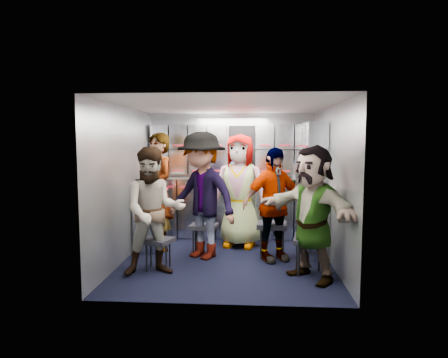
# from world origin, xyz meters

# --- Properties ---
(floor) EXTENTS (3.00, 3.00, 0.00)m
(floor) POSITION_xyz_m (0.00, 0.00, 0.00)
(floor) COLOR black
(floor) RESTS_ON ground
(wall_back) EXTENTS (2.80, 0.04, 2.10)m
(wall_back) POSITION_xyz_m (0.00, 1.50, 1.05)
(wall_back) COLOR #9297A0
(wall_back) RESTS_ON ground
(wall_left) EXTENTS (0.04, 3.00, 2.10)m
(wall_left) POSITION_xyz_m (-1.40, 0.00, 1.05)
(wall_left) COLOR #9297A0
(wall_left) RESTS_ON ground
(wall_right) EXTENTS (0.04, 3.00, 2.10)m
(wall_right) POSITION_xyz_m (1.40, 0.00, 1.05)
(wall_right) COLOR #9297A0
(wall_right) RESTS_ON ground
(ceiling) EXTENTS (2.80, 3.00, 0.02)m
(ceiling) POSITION_xyz_m (0.00, 0.00, 2.10)
(ceiling) COLOR silver
(ceiling) RESTS_ON wall_back
(cart_bank_back) EXTENTS (2.68, 0.38, 0.99)m
(cart_bank_back) POSITION_xyz_m (0.00, 1.29, 0.49)
(cart_bank_back) COLOR #8E949C
(cart_bank_back) RESTS_ON ground
(cart_bank_left) EXTENTS (0.38, 0.76, 0.99)m
(cart_bank_left) POSITION_xyz_m (-1.19, 0.56, 0.49)
(cart_bank_left) COLOR #8E949C
(cart_bank_left) RESTS_ON ground
(counter) EXTENTS (2.68, 0.42, 0.03)m
(counter) POSITION_xyz_m (0.00, 1.29, 1.01)
(counter) COLOR #BABDC2
(counter) RESTS_ON cart_bank_back
(locker_bank_back) EXTENTS (2.68, 0.28, 0.82)m
(locker_bank_back) POSITION_xyz_m (0.00, 1.35, 1.49)
(locker_bank_back) COLOR #8E949C
(locker_bank_back) RESTS_ON wall_back
(locker_bank_right) EXTENTS (0.28, 1.00, 0.82)m
(locker_bank_right) POSITION_xyz_m (1.25, 0.70, 1.49)
(locker_bank_right) COLOR #8E949C
(locker_bank_right) RESTS_ON wall_right
(right_cabinet) EXTENTS (0.28, 1.20, 1.00)m
(right_cabinet) POSITION_xyz_m (1.25, 0.60, 0.50)
(right_cabinet) COLOR #8E949C
(right_cabinet) RESTS_ON ground
(coffee_niche) EXTENTS (0.46, 0.16, 0.84)m
(coffee_niche) POSITION_xyz_m (0.18, 1.41, 1.47)
(coffee_niche) COLOR black
(coffee_niche) RESTS_ON wall_back
(red_latch_strip) EXTENTS (2.60, 0.02, 0.03)m
(red_latch_strip) POSITION_xyz_m (0.00, 1.09, 0.88)
(red_latch_strip) COLOR maroon
(red_latch_strip) RESTS_ON cart_bank_back
(jump_seat_near_left) EXTENTS (0.43, 0.42, 0.40)m
(jump_seat_near_left) POSITION_xyz_m (-0.84, -0.46, 0.36)
(jump_seat_near_left) COLOR black
(jump_seat_near_left) RESTS_ON ground
(jump_seat_mid_left) EXTENTS (0.42, 0.41, 0.43)m
(jump_seat_mid_left) POSITION_xyz_m (-0.35, 0.28, 0.38)
(jump_seat_mid_left) COLOR black
(jump_seat_mid_left) RESTS_ON ground
(jump_seat_center) EXTENTS (0.49, 0.48, 0.46)m
(jump_seat_center) POSITION_xyz_m (0.16, 0.93, 0.40)
(jump_seat_center) COLOR black
(jump_seat_center) RESTS_ON ground
(jump_seat_mid_right) EXTENTS (0.44, 0.42, 0.48)m
(jump_seat_mid_right) POSITION_xyz_m (0.63, 0.21, 0.43)
(jump_seat_mid_right) COLOR black
(jump_seat_mid_right) RESTS_ON ground
(jump_seat_near_right) EXTENTS (0.44, 0.42, 0.45)m
(jump_seat_near_right) POSITION_xyz_m (1.05, -0.50, 0.40)
(jump_seat_near_right) COLOR black
(jump_seat_near_right) RESTS_ON ground
(attendant_standing) EXTENTS (0.72, 0.76, 1.76)m
(attendant_standing) POSITION_xyz_m (-1.05, 0.47, 0.88)
(attendant_standing) COLOR black
(attendant_standing) RESTS_ON ground
(attendant_arc_a) EXTENTS (0.91, 0.80, 1.57)m
(attendant_arc_a) POSITION_xyz_m (-0.84, -0.64, 0.78)
(attendant_arc_a) COLOR black
(attendant_arc_a) RESTS_ON ground
(attendant_arc_b) EXTENTS (1.31, 1.17, 1.76)m
(attendant_arc_b) POSITION_xyz_m (-0.35, 0.10, 0.88)
(attendant_arc_b) COLOR black
(attendant_arc_b) RESTS_ON ground
(attendant_arc_c) EXTENTS (0.94, 0.71, 1.74)m
(attendant_arc_c) POSITION_xyz_m (0.16, 0.75, 0.87)
(attendant_arc_c) COLOR black
(attendant_arc_c) RESTS_ON ground
(attendant_arc_d) EXTENTS (0.98, 0.76, 1.55)m
(attendant_arc_d) POSITION_xyz_m (0.63, 0.03, 0.77)
(attendant_arc_d) COLOR black
(attendant_arc_d) RESTS_ON ground
(attendant_arc_e) EXTENTS (1.29, 1.45, 1.59)m
(attendant_arc_e) POSITION_xyz_m (1.05, -0.68, 0.80)
(attendant_arc_e) COLOR black
(attendant_arc_e) RESTS_ON ground
(bottle_left) EXTENTS (0.06, 0.06, 0.25)m
(bottle_left) POSITION_xyz_m (-0.51, 1.24, 1.15)
(bottle_left) COLOR white
(bottle_left) RESTS_ON counter
(bottle_mid) EXTENTS (0.07, 0.07, 0.25)m
(bottle_mid) POSITION_xyz_m (0.03, 1.24, 1.15)
(bottle_mid) COLOR white
(bottle_mid) RESTS_ON counter
(bottle_right) EXTENTS (0.06, 0.06, 0.25)m
(bottle_right) POSITION_xyz_m (1.04, 1.24, 1.16)
(bottle_right) COLOR white
(bottle_right) RESTS_ON counter
(cup_left) EXTENTS (0.08, 0.08, 0.10)m
(cup_left) POSITION_xyz_m (-0.56, 1.23, 1.08)
(cup_left) COLOR tan
(cup_left) RESTS_ON counter
(cup_right) EXTENTS (0.09, 0.09, 0.09)m
(cup_right) POSITION_xyz_m (0.66, 1.23, 1.08)
(cup_right) COLOR tan
(cup_right) RESTS_ON counter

